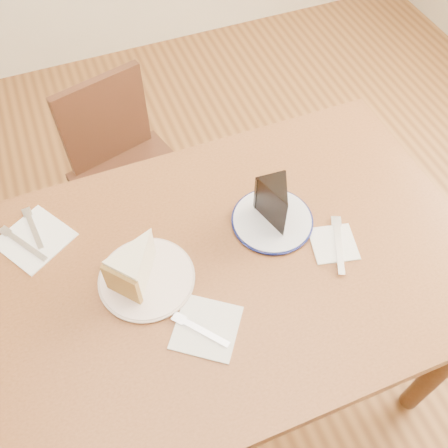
{
  "coord_description": "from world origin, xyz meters",
  "views": [
    {
      "loc": [
        -0.25,
        -0.58,
        1.79
      ],
      "look_at": [
        0.01,
        0.08,
        0.8
      ],
      "focal_mm": 40.0,
      "sensor_mm": 36.0,
      "label": 1
    }
  ],
  "objects_px": {
    "table": "(232,281)",
    "plate_navy": "(272,220)",
    "chair_far": "(129,173)",
    "chocolate_cake": "(277,207)",
    "plate_cream": "(147,278)",
    "carrot_cake": "(139,262)"
  },
  "relations": [
    {
      "from": "table",
      "to": "plate_navy",
      "type": "relative_size",
      "value": 6.01
    },
    {
      "from": "chair_far",
      "to": "chocolate_cake",
      "type": "distance_m",
      "value": 0.76
    },
    {
      "from": "table",
      "to": "plate_cream",
      "type": "relative_size",
      "value": 5.51
    },
    {
      "from": "table",
      "to": "chair_far",
      "type": "xyz_separation_m",
      "value": [
        -0.13,
        0.66,
        -0.23
      ]
    },
    {
      "from": "table",
      "to": "carrot_cake",
      "type": "height_order",
      "value": "carrot_cake"
    },
    {
      "from": "chair_far",
      "to": "carrot_cake",
      "type": "xyz_separation_m",
      "value": [
        -0.09,
        -0.62,
        0.38
      ]
    },
    {
      "from": "chair_far",
      "to": "plate_cream",
      "type": "height_order",
      "value": "chair_far"
    },
    {
      "from": "chair_far",
      "to": "chocolate_cake",
      "type": "height_order",
      "value": "chocolate_cake"
    },
    {
      "from": "plate_navy",
      "to": "chocolate_cake",
      "type": "bearing_deg",
      "value": -41.64
    },
    {
      "from": "plate_cream",
      "to": "carrot_cake",
      "type": "distance_m",
      "value": 0.05
    },
    {
      "from": "table",
      "to": "plate_navy",
      "type": "xyz_separation_m",
      "value": [
        0.14,
        0.07,
        0.1
      ]
    },
    {
      "from": "plate_navy",
      "to": "carrot_cake",
      "type": "relative_size",
      "value": 1.59
    },
    {
      "from": "chair_far",
      "to": "chocolate_cake",
      "type": "relative_size",
      "value": 7.04
    },
    {
      "from": "carrot_cake",
      "to": "chocolate_cake",
      "type": "distance_m",
      "value": 0.36
    },
    {
      "from": "chocolate_cake",
      "to": "plate_cream",
      "type": "bearing_deg",
      "value": 9.84
    },
    {
      "from": "table",
      "to": "chair_far",
      "type": "height_order",
      "value": "chair_far"
    },
    {
      "from": "chair_far",
      "to": "plate_navy",
      "type": "height_order",
      "value": "chair_far"
    },
    {
      "from": "plate_cream",
      "to": "chair_far",
      "type": "bearing_deg",
      "value": 82.8
    },
    {
      "from": "chair_far",
      "to": "plate_cream",
      "type": "relative_size",
      "value": 3.51
    },
    {
      "from": "plate_cream",
      "to": "carrot_cake",
      "type": "xyz_separation_m",
      "value": [
        -0.01,
        0.02,
        0.05
      ]
    },
    {
      "from": "plate_cream",
      "to": "plate_navy",
      "type": "relative_size",
      "value": 1.09
    },
    {
      "from": "table",
      "to": "carrot_cake",
      "type": "xyz_separation_m",
      "value": [
        -0.21,
        0.05,
        0.16
      ]
    }
  ]
}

